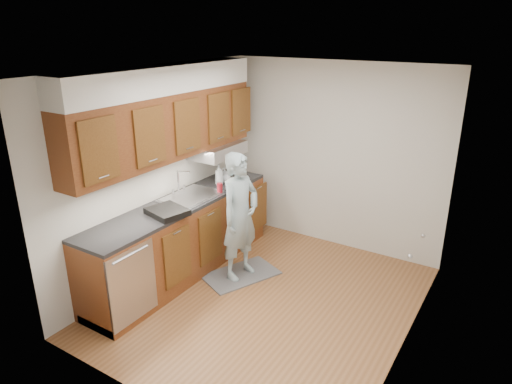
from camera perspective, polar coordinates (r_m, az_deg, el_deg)
floor at (r=5.27m, az=1.36°, el=-13.36°), size 3.50×3.50×0.00m
ceiling at (r=4.41m, az=1.64°, el=14.83°), size 3.50×3.50×0.00m
wall_left at (r=5.56m, az=-11.94°, el=2.38°), size 0.02×3.50×2.50m
wall_right at (r=4.20m, az=19.45°, el=-4.37°), size 0.02×3.50×2.50m
wall_back at (r=6.19m, az=9.79°, el=4.35°), size 3.00×0.02×2.50m
counter at (r=5.65m, az=-9.17°, el=-5.47°), size 0.64×2.80×1.30m
upper_cabinets at (r=5.31m, az=-10.81°, el=9.42°), size 0.47×2.80×1.21m
closet_door at (r=4.56m, az=19.87°, el=-5.55°), size 0.02×1.22×2.05m
floor_mat at (r=5.73m, az=-1.90°, el=-10.26°), size 0.84×1.03×0.02m
person at (r=5.33m, az=-2.01°, el=-2.04°), size 0.49×0.67×1.75m
soap_bottle_a at (r=5.94m, az=-4.63°, el=2.20°), size 0.11×0.11×0.28m
soap_bottle_b at (r=6.12m, az=-3.93°, el=2.25°), size 0.10×0.10×0.18m
soap_bottle_c at (r=6.04m, az=-3.77°, el=1.93°), size 0.17×0.17×0.16m
soda_can at (r=5.67m, az=-4.55°, el=0.50°), size 0.07×0.07×0.13m
steel_can at (r=5.81m, az=-3.64°, el=0.93°), size 0.07×0.07×0.11m
dish_rack at (r=5.12m, az=-11.03°, el=-2.43°), size 0.49×0.44×0.07m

